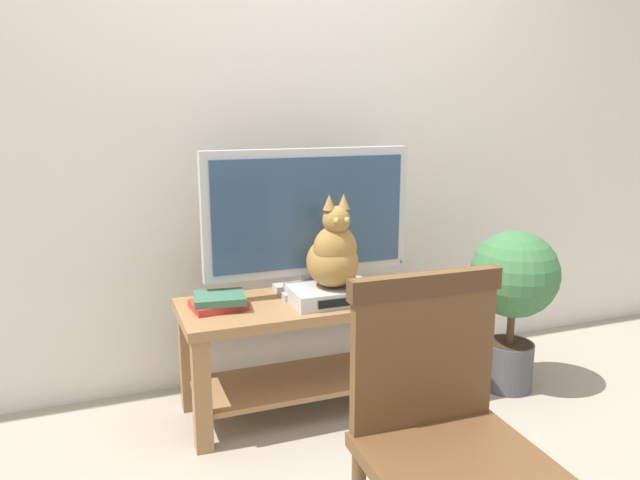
{
  "coord_description": "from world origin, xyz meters",
  "views": [
    {
      "loc": [
        -0.9,
        -1.95,
        1.37
      ],
      "look_at": [
        0.0,
        0.43,
        0.81
      ],
      "focal_mm": 33.77,
      "sensor_mm": 36.0,
      "label": 1
    }
  ],
  "objects_px": {
    "cat": "(334,254)",
    "potted_plant": "(513,289)",
    "book_stack": "(219,301)",
    "tv": "(309,217)",
    "tv_stand": "(316,332)",
    "media_box": "(332,294)",
    "wooden_chair": "(444,427)"
  },
  "relations": [
    {
      "from": "tv_stand",
      "to": "media_box",
      "type": "relative_size",
      "value": 3.23
    },
    {
      "from": "book_stack",
      "to": "cat",
      "type": "bearing_deg",
      "value": -10.8
    },
    {
      "from": "tv_stand",
      "to": "book_stack",
      "type": "relative_size",
      "value": 5.04
    },
    {
      "from": "tv",
      "to": "media_box",
      "type": "xyz_separation_m",
      "value": [
        0.05,
        -0.16,
        -0.32
      ]
    },
    {
      "from": "cat",
      "to": "wooden_chair",
      "type": "relative_size",
      "value": 0.44
    },
    {
      "from": "media_box",
      "to": "wooden_chair",
      "type": "relative_size",
      "value": 0.4
    },
    {
      "from": "tv_stand",
      "to": "book_stack",
      "type": "height_order",
      "value": "book_stack"
    },
    {
      "from": "cat",
      "to": "potted_plant",
      "type": "distance_m",
      "value": 0.94
    },
    {
      "from": "tv_stand",
      "to": "potted_plant",
      "type": "distance_m",
      "value": 0.98
    },
    {
      "from": "potted_plant",
      "to": "media_box",
      "type": "bearing_deg",
      "value": 174.18
    },
    {
      "from": "media_box",
      "to": "wooden_chair",
      "type": "bearing_deg",
      "value": -97.28
    },
    {
      "from": "tv_stand",
      "to": "wooden_chair",
      "type": "xyz_separation_m",
      "value": [
        -0.09,
        -1.21,
        0.19
      ]
    },
    {
      "from": "wooden_chair",
      "to": "tv",
      "type": "bearing_deg",
      "value": 85.9
    },
    {
      "from": "wooden_chair",
      "to": "book_stack",
      "type": "distance_m",
      "value": 1.27
    },
    {
      "from": "media_box",
      "to": "wooden_chair",
      "type": "height_order",
      "value": "wooden_chair"
    },
    {
      "from": "tv",
      "to": "wooden_chair",
      "type": "distance_m",
      "value": 1.35
    },
    {
      "from": "book_stack",
      "to": "tv",
      "type": "bearing_deg",
      "value": 10.28
    },
    {
      "from": "media_box",
      "to": "book_stack",
      "type": "distance_m",
      "value": 0.5
    },
    {
      "from": "cat",
      "to": "media_box",
      "type": "bearing_deg",
      "value": 94.95
    },
    {
      "from": "tv",
      "to": "wooden_chair",
      "type": "height_order",
      "value": "tv"
    },
    {
      "from": "tv_stand",
      "to": "wooden_chair",
      "type": "height_order",
      "value": "wooden_chair"
    },
    {
      "from": "tv",
      "to": "cat",
      "type": "bearing_deg",
      "value": -72.58
    },
    {
      "from": "tv_stand",
      "to": "wooden_chair",
      "type": "distance_m",
      "value": 1.23
    },
    {
      "from": "tv_stand",
      "to": "media_box",
      "type": "height_order",
      "value": "media_box"
    },
    {
      "from": "tv",
      "to": "wooden_chair",
      "type": "relative_size",
      "value": 1.03
    },
    {
      "from": "tv_stand",
      "to": "potted_plant",
      "type": "xyz_separation_m",
      "value": [
        0.96,
        -0.15,
        0.15
      ]
    },
    {
      "from": "cat",
      "to": "potted_plant",
      "type": "height_order",
      "value": "cat"
    },
    {
      "from": "media_box",
      "to": "potted_plant",
      "type": "relative_size",
      "value": 0.47
    },
    {
      "from": "wooden_chair",
      "to": "cat",
      "type": "bearing_deg",
      "value": 82.56
    },
    {
      "from": "media_box",
      "to": "cat",
      "type": "xyz_separation_m",
      "value": [
        0.0,
        -0.01,
        0.18
      ]
    },
    {
      "from": "tv_stand",
      "to": "tv",
      "type": "xyz_separation_m",
      "value": [
        0.0,
        0.1,
        0.52
      ]
    },
    {
      "from": "tv",
      "to": "media_box",
      "type": "distance_m",
      "value": 0.36
    }
  ]
}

